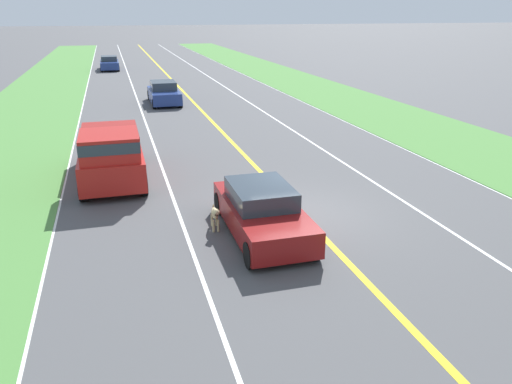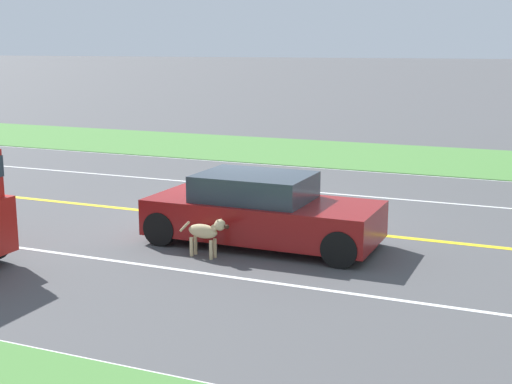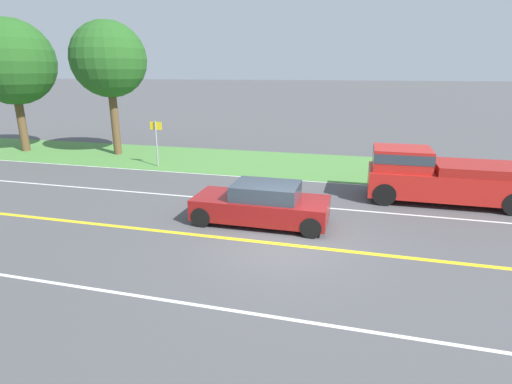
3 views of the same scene
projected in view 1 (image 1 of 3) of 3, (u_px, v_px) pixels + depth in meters
The scene contains 11 objects.
ground_plane at pixel (301, 214), 14.83m from camera, with size 400.00×400.00×0.00m, color #4C4C4F.
centre_divider_line at pixel (301, 214), 14.83m from camera, with size 0.18×160.00×0.01m, color yellow.
lane_edge_line_right at pixel (50, 242), 13.03m from camera, with size 0.14×160.00×0.01m, color white.
lane_edge_line_left at pixel (497, 191), 16.64m from camera, with size 0.14×160.00×0.01m, color white.
lane_dash_same_dir at pixel (183, 227), 13.93m from camera, with size 0.10×160.00×0.01m, color white.
lane_dash_oncoming at pixel (405, 202), 15.74m from camera, with size 0.10×160.00×0.01m, color white.
ego_car at pixel (262, 211), 13.34m from camera, with size 1.83×4.31×1.33m.
dog at pixel (215, 214), 13.58m from camera, with size 0.26×1.03×0.74m.
pickup_truck at pixel (111, 152), 17.46m from camera, with size 2.13×5.43×2.00m.
car_trailing_near at pixel (164, 93), 32.18m from camera, with size 1.83×4.34×1.40m.
car_trailing_mid at pixel (109, 63), 50.47m from camera, with size 1.82×4.59×1.34m.
Camera 1 is at (5.05, 12.82, 5.70)m, focal length 35.00 mm.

